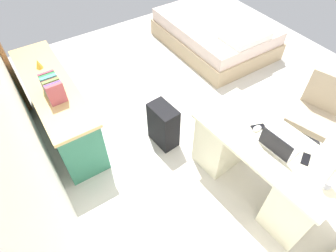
{
  "coord_description": "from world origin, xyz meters",
  "views": [
    {
      "loc": [
        -2.1,
        1.91,
        2.77
      ],
      "look_at": [
        -0.48,
        0.85,
        0.6
      ],
      "focal_mm": 30.19,
      "sensor_mm": 36.0,
      "label": 1
    }
  ],
  "objects_px": {
    "computer_mouse": "(257,128)",
    "figurine_small": "(38,64)",
    "laptop": "(278,145)",
    "cell_phone_by_mouse": "(258,127)",
    "suitcase_black": "(163,125)",
    "office_chair": "(312,118)",
    "desk": "(261,164)",
    "desk_lamp": "(334,163)",
    "credenza": "(59,107)",
    "cell_phone_near_laptop": "(306,159)",
    "bed": "(215,33)"
  },
  "relations": [
    {
      "from": "desk",
      "to": "cell_phone_by_mouse",
      "type": "relative_size",
      "value": 10.95
    },
    {
      "from": "suitcase_black",
      "to": "cell_phone_near_laptop",
      "type": "distance_m",
      "value": 1.56
    },
    {
      "from": "cell_phone_near_laptop",
      "to": "office_chair",
      "type": "bearing_deg",
      "value": -90.51
    },
    {
      "from": "suitcase_black",
      "to": "cell_phone_near_laptop",
      "type": "xyz_separation_m",
      "value": [
        -1.37,
        -0.61,
        0.46
      ]
    },
    {
      "from": "laptop",
      "to": "bed",
      "type": "bearing_deg",
      "value": -29.66
    },
    {
      "from": "suitcase_black",
      "to": "laptop",
      "type": "relative_size",
      "value": 1.72
    },
    {
      "from": "credenza",
      "to": "desk_lamp",
      "type": "distance_m",
      "value": 2.93
    },
    {
      "from": "suitcase_black",
      "to": "computer_mouse",
      "type": "bearing_deg",
      "value": -155.55
    },
    {
      "from": "computer_mouse",
      "to": "figurine_small",
      "type": "height_order",
      "value": "figurine_small"
    },
    {
      "from": "bed",
      "to": "office_chair",
      "type": "bearing_deg",
      "value": 168.37
    },
    {
      "from": "figurine_small",
      "to": "office_chair",
      "type": "bearing_deg",
      "value": -132.24
    },
    {
      "from": "credenza",
      "to": "computer_mouse",
      "type": "height_order",
      "value": "computer_mouse"
    },
    {
      "from": "office_chair",
      "to": "cell_phone_near_laptop",
      "type": "xyz_separation_m",
      "value": [
        -0.42,
        0.81,
        0.32
      ]
    },
    {
      "from": "computer_mouse",
      "to": "figurine_small",
      "type": "distance_m",
      "value": 2.55
    },
    {
      "from": "cell_phone_near_laptop",
      "to": "cell_phone_by_mouse",
      "type": "distance_m",
      "value": 0.5
    },
    {
      "from": "bed",
      "to": "laptop",
      "type": "xyz_separation_m",
      "value": [
        -2.47,
        1.41,
        0.54
      ]
    },
    {
      "from": "cell_phone_near_laptop",
      "to": "desk",
      "type": "bearing_deg",
      "value": -6.32
    },
    {
      "from": "computer_mouse",
      "to": "office_chair",
      "type": "bearing_deg",
      "value": -98.66
    },
    {
      "from": "office_chair",
      "to": "laptop",
      "type": "distance_m",
      "value": 1.03
    },
    {
      "from": "desk_lamp",
      "to": "bed",
      "type": "bearing_deg",
      "value": -25.05
    },
    {
      "from": "suitcase_black",
      "to": "figurine_small",
      "type": "distance_m",
      "value": 1.62
    },
    {
      "from": "desk",
      "to": "desk_lamp",
      "type": "bearing_deg",
      "value": -174.9
    },
    {
      "from": "bed",
      "to": "computer_mouse",
      "type": "bearing_deg",
      "value": 147.86
    },
    {
      "from": "office_chair",
      "to": "figurine_small",
      "type": "bearing_deg",
      "value": 47.76
    },
    {
      "from": "credenza",
      "to": "office_chair",
      "type": "bearing_deg",
      "value": -127.49
    },
    {
      "from": "credenza",
      "to": "figurine_small",
      "type": "distance_m",
      "value": 0.54
    },
    {
      "from": "desk",
      "to": "desk_lamp",
      "type": "height_order",
      "value": "desk_lamp"
    },
    {
      "from": "office_chair",
      "to": "computer_mouse",
      "type": "distance_m",
      "value": 0.98
    },
    {
      "from": "office_chair",
      "to": "credenza",
      "type": "height_order",
      "value": "office_chair"
    },
    {
      "from": "cell_phone_by_mouse",
      "to": "suitcase_black",
      "type": "bearing_deg",
      "value": 52.25
    },
    {
      "from": "credenza",
      "to": "laptop",
      "type": "xyz_separation_m",
      "value": [
        -2.02,
        -1.43,
        0.41
      ]
    },
    {
      "from": "credenza",
      "to": "suitcase_black",
      "type": "bearing_deg",
      "value": -132.63
    },
    {
      "from": "computer_mouse",
      "to": "figurine_small",
      "type": "bearing_deg",
      "value": 30.07
    },
    {
      "from": "desk",
      "to": "laptop",
      "type": "bearing_deg",
      "value": 175.27
    },
    {
      "from": "credenza",
      "to": "figurine_small",
      "type": "bearing_deg",
      "value": 0.26
    },
    {
      "from": "cell_phone_near_laptop",
      "to": "figurine_small",
      "type": "height_order",
      "value": "figurine_small"
    },
    {
      "from": "bed",
      "to": "cell_phone_near_laptop",
      "type": "relative_size",
      "value": 14.0
    },
    {
      "from": "computer_mouse",
      "to": "cell_phone_near_laptop",
      "type": "distance_m",
      "value": 0.5
    },
    {
      "from": "laptop",
      "to": "cell_phone_by_mouse",
      "type": "bearing_deg",
      "value": -10.14
    },
    {
      "from": "office_chair",
      "to": "cell_phone_by_mouse",
      "type": "xyz_separation_m",
      "value": [
        0.08,
        0.89,
        0.32
      ]
    },
    {
      "from": "credenza",
      "to": "cell_phone_by_mouse",
      "type": "distance_m",
      "value": 2.31
    },
    {
      "from": "desk",
      "to": "credenza",
      "type": "bearing_deg",
      "value": 36.58
    },
    {
      "from": "office_chair",
      "to": "computer_mouse",
      "type": "relative_size",
      "value": 9.4
    },
    {
      "from": "desk",
      "to": "cell_phone_near_laptop",
      "type": "height_order",
      "value": "cell_phone_near_laptop"
    },
    {
      "from": "desk",
      "to": "office_chair",
      "type": "height_order",
      "value": "office_chair"
    },
    {
      "from": "office_chair",
      "to": "laptop",
      "type": "bearing_deg",
      "value": 101.98
    },
    {
      "from": "desk_lamp",
      "to": "suitcase_black",
      "type": "bearing_deg",
      "value": 18.8
    },
    {
      "from": "desk",
      "to": "figurine_small",
      "type": "distance_m",
      "value": 2.72
    },
    {
      "from": "office_chair",
      "to": "suitcase_black",
      "type": "xyz_separation_m",
      "value": [
        0.95,
        1.42,
        -0.14
      ]
    },
    {
      "from": "suitcase_black",
      "to": "figurine_small",
      "type": "height_order",
      "value": "figurine_small"
    }
  ]
}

